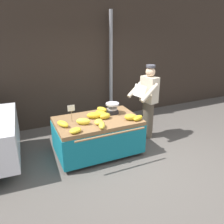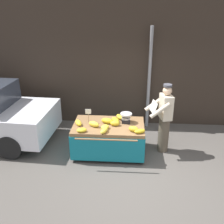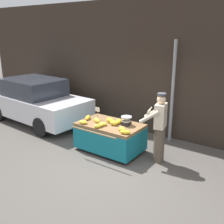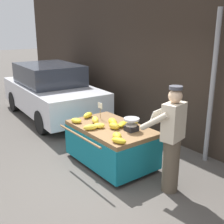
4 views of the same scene
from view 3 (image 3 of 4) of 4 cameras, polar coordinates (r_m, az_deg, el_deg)
name	(u,v)px [view 3 (image 3 of 4)]	position (r m, az deg, el deg)	size (l,w,h in m)	color
ground_plane	(111,168)	(6.36, -0.25, -11.85)	(60.00, 60.00, 0.00)	#514C47
back_wall	(164,69)	(7.94, 11.04, 8.96)	(16.00, 0.24, 4.00)	#332821
street_pole	(173,92)	(7.59, 12.87, 4.12)	(0.09, 0.09, 2.86)	gray
banana_cart	(110,131)	(7.00, -0.43, -4.14)	(1.69, 1.24, 0.76)	olive
weighing_scale	(126,121)	(6.79, 3.10, -1.90)	(0.28, 0.28, 0.23)	black
price_sign	(97,111)	(7.20, -3.14, 0.30)	(0.14, 0.01, 0.34)	#997A51
banana_bunch_0	(83,122)	(6.94, -6.22, -2.17)	(0.15, 0.23, 0.09)	yellow
banana_bunch_1	(125,120)	(7.05, 2.87, -1.75)	(0.13, 0.27, 0.10)	gold
banana_bunch_2	(103,124)	(6.77, -1.99, -2.58)	(0.15, 0.22, 0.10)	yellow
banana_bunch_3	(114,123)	(6.79, 0.42, -2.38)	(0.15, 0.22, 0.12)	gold
banana_bunch_4	(118,121)	(6.96, 1.40, -2.02)	(0.15, 0.29, 0.10)	gold
banana_bunch_5	(122,129)	(6.35, 2.20, -3.77)	(0.15, 0.23, 0.13)	gold
banana_bunch_6	(110,120)	(6.98, -0.36, -1.81)	(0.15, 0.29, 0.13)	gold
banana_bunch_7	(97,120)	(7.00, -3.24, -1.80)	(0.13, 0.27, 0.13)	yellow
banana_bunch_8	(88,117)	(7.28, -5.21, -1.16)	(0.13, 0.28, 0.11)	yellow
banana_bunch_9	(98,126)	(6.64, -2.97, -2.96)	(0.11, 0.26, 0.10)	yellow
banana_bunch_10	(125,132)	(6.23, 2.90, -4.35)	(0.12, 0.25, 0.09)	gold
vendor_person	(159,128)	(6.41, 10.11, -3.32)	(0.65, 0.60, 1.71)	brown
parked_car	(36,101)	(9.57, -15.94, 2.32)	(3.99, 1.93, 1.51)	silver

